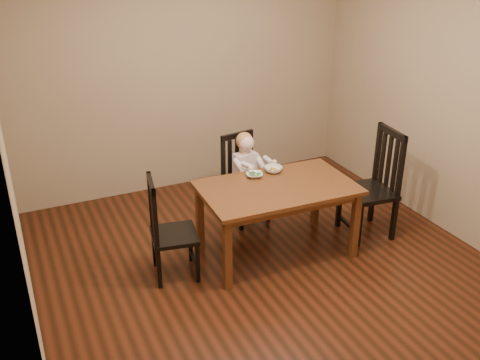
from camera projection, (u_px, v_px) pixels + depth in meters
name	position (u px, v px, depth m)	size (l,w,h in m)	color
room	(266.00, 126.00, 4.43)	(4.01, 4.01, 2.71)	#481E0F
dining_table	(277.00, 194.00, 4.92)	(1.44, 0.89, 0.70)	#502F12
chair_child	(243.00, 180.00, 5.62)	(0.46, 0.45, 0.94)	black
chair_left	(168.00, 230.00, 4.65)	(0.46, 0.47, 0.95)	black
chair_right	(374.00, 185.00, 5.30)	(0.51, 0.53, 1.10)	black
toddler	(246.00, 169.00, 5.53)	(0.31, 0.38, 0.52)	silver
bowl_peas	(254.00, 175.00, 5.06)	(0.16, 0.16, 0.04)	silver
bowl_veg	(273.00, 169.00, 5.16)	(0.17, 0.17, 0.05)	silver
fork	(252.00, 174.00, 5.02)	(0.07, 0.11, 0.05)	silver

